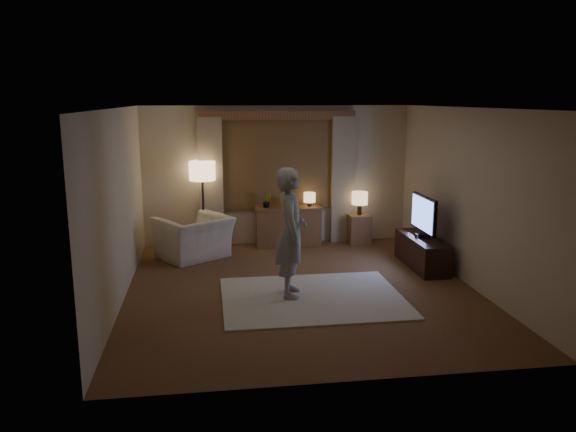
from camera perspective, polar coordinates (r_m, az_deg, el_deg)
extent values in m
cube|color=brown|center=(8.25, 1.34, -7.51)|extent=(5.00, 5.50, 0.02)
cube|color=silver|center=(7.78, 1.44, 11.00)|extent=(5.00, 5.50, 0.02)
cube|color=beige|center=(10.61, -1.10, 4.14)|extent=(5.00, 0.02, 2.60)
cube|color=beige|center=(5.28, 6.39, -3.91)|extent=(5.00, 0.02, 2.60)
cube|color=beige|center=(7.90, -16.88, 0.94)|extent=(0.02, 5.50, 2.60)
cube|color=beige|center=(8.69, 17.95, 1.83)|extent=(0.02, 5.50, 2.60)
cube|color=black|center=(10.55, -1.09, 5.47)|extent=(2.00, 0.01, 1.70)
cube|color=brown|center=(10.54, -1.08, 5.46)|extent=(2.08, 0.04, 1.78)
cube|color=tan|center=(10.44, -7.86, 3.35)|extent=(0.45, 0.12, 2.40)
cube|color=tan|center=(10.74, 5.62, 3.64)|extent=(0.45, 0.12, 2.40)
cube|color=brown|center=(10.43, -1.07, 10.18)|extent=(2.90, 0.14, 0.16)
cube|color=beige|center=(7.90, 2.50, -8.26)|extent=(2.50, 2.00, 0.02)
cube|color=brown|center=(10.55, 0.04, -1.15)|extent=(1.20, 0.40, 0.70)
cube|color=brown|center=(10.46, 0.04, 1.26)|extent=(0.16, 0.02, 0.20)
imported|color=#999999|center=(10.40, -2.14, 1.47)|extent=(0.17, 0.13, 0.30)
cylinder|color=black|center=(10.53, 2.19, 1.10)|extent=(0.08, 0.08, 0.12)
cylinder|color=beige|center=(10.50, 2.20, 1.90)|extent=(0.22, 0.22, 0.18)
cylinder|color=black|center=(10.53, -8.47, -3.18)|extent=(0.34, 0.34, 0.03)
cylinder|color=black|center=(10.39, -8.58, 0.16)|extent=(0.04, 0.04, 1.29)
cylinder|color=beige|center=(10.25, -8.71, 4.57)|extent=(0.47, 0.47, 0.34)
imported|color=beige|center=(9.84, -9.52, -2.18)|extent=(1.48, 1.45, 0.73)
cube|color=brown|center=(10.79, 7.22, -1.33)|extent=(0.40, 0.40, 0.56)
cylinder|color=black|center=(10.71, 7.27, 0.65)|extent=(0.08, 0.08, 0.20)
cylinder|color=beige|center=(10.67, 7.30, 1.81)|extent=(0.30, 0.30, 0.24)
cube|color=black|center=(9.49, 13.45, -3.59)|extent=(0.45, 1.40, 0.50)
cube|color=black|center=(9.42, 13.53, -1.94)|extent=(0.23, 0.11, 0.06)
cube|color=black|center=(9.34, 13.64, 0.23)|extent=(0.05, 0.95, 0.58)
cube|color=#5981F2|center=(9.33, 13.46, 0.22)|extent=(0.00, 0.88, 0.52)
imported|color=#9B978F|center=(7.71, 0.29, -1.68)|extent=(0.52, 0.71, 1.80)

